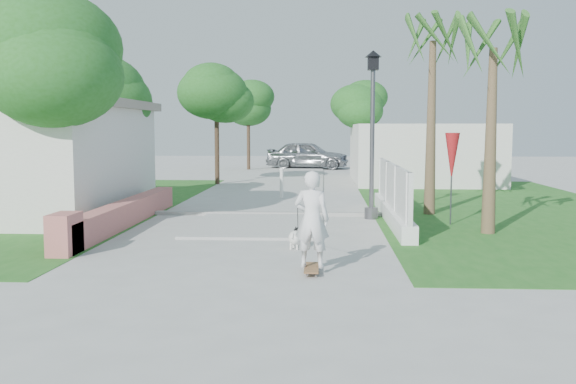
# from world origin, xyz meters

# --- Properties ---
(ground) EXTENTS (90.00, 90.00, 0.00)m
(ground) POSITION_xyz_m (0.00, 0.00, 0.00)
(ground) COLOR #B7B7B2
(ground) RESTS_ON ground
(path_strip) EXTENTS (3.20, 36.00, 0.06)m
(path_strip) POSITION_xyz_m (0.00, 20.00, 0.03)
(path_strip) COLOR #B7B7B2
(path_strip) RESTS_ON ground
(curb) EXTENTS (6.50, 0.25, 0.10)m
(curb) POSITION_xyz_m (0.00, 6.00, 0.05)
(curb) COLOR #999993
(curb) RESTS_ON ground
(grass_left) EXTENTS (8.00, 20.00, 0.01)m
(grass_left) POSITION_xyz_m (-7.00, 8.00, 0.01)
(grass_left) COLOR #23621F
(grass_left) RESTS_ON ground
(grass_right) EXTENTS (8.00, 20.00, 0.01)m
(grass_right) POSITION_xyz_m (7.00, 8.00, 0.01)
(grass_right) COLOR #23621F
(grass_right) RESTS_ON ground
(pink_wall) EXTENTS (0.45, 8.20, 0.80)m
(pink_wall) POSITION_xyz_m (-3.30, 3.55, 0.31)
(pink_wall) COLOR #BF7062
(pink_wall) RESTS_ON ground
(lattice_fence) EXTENTS (0.35, 7.00, 1.50)m
(lattice_fence) POSITION_xyz_m (3.40, 5.00, 0.54)
(lattice_fence) COLOR white
(lattice_fence) RESTS_ON ground
(building_right) EXTENTS (6.00, 8.00, 2.60)m
(building_right) POSITION_xyz_m (6.00, 18.00, 1.30)
(building_right) COLOR silver
(building_right) RESTS_ON ground
(street_lamp) EXTENTS (0.44, 0.44, 4.44)m
(street_lamp) POSITION_xyz_m (2.90, 5.50, 2.43)
(street_lamp) COLOR #59595E
(street_lamp) RESTS_ON ground
(bollard) EXTENTS (0.14, 0.14, 1.09)m
(bollard) POSITION_xyz_m (0.20, 10.00, 0.58)
(bollard) COLOR white
(bollard) RESTS_ON ground
(patio_umbrella) EXTENTS (0.36, 0.36, 2.30)m
(patio_umbrella) POSITION_xyz_m (4.80, 4.50, 1.69)
(patio_umbrella) COLOR #59595E
(patio_umbrella) RESTS_ON ground
(tree_left_near) EXTENTS (3.60, 3.60, 5.28)m
(tree_left_near) POSITION_xyz_m (-4.48, 2.98, 3.82)
(tree_left_near) COLOR #4C3826
(tree_left_near) RESTS_ON ground
(tree_left_mid) EXTENTS (3.20, 3.20, 4.85)m
(tree_left_mid) POSITION_xyz_m (-5.48, 8.48, 3.50)
(tree_left_mid) COLOR #4C3826
(tree_left_mid) RESTS_ON ground
(tree_path_left) EXTENTS (3.40, 3.40, 5.23)m
(tree_path_left) POSITION_xyz_m (-2.98, 15.98, 3.82)
(tree_path_left) COLOR #4C3826
(tree_path_left) RESTS_ON ground
(tree_path_right) EXTENTS (3.00, 3.00, 4.79)m
(tree_path_right) POSITION_xyz_m (3.22, 19.98, 3.49)
(tree_path_right) COLOR #4C3826
(tree_path_right) RESTS_ON ground
(tree_path_far) EXTENTS (3.20, 3.20, 5.17)m
(tree_path_far) POSITION_xyz_m (-2.78, 25.98, 3.82)
(tree_path_far) COLOR #4C3826
(tree_path_far) RESTS_ON ground
(palm_far) EXTENTS (1.80, 1.80, 5.30)m
(palm_far) POSITION_xyz_m (4.60, 6.50, 4.48)
(palm_far) COLOR brown
(palm_far) RESTS_ON ground
(palm_near) EXTENTS (1.80, 1.80, 4.70)m
(palm_near) POSITION_xyz_m (5.40, 3.20, 3.95)
(palm_near) COLOR brown
(palm_near) RESTS_ON ground
(skateboarder) EXTENTS (0.69, 2.82, 1.71)m
(skateboarder) POSITION_xyz_m (1.31, -0.59, 0.82)
(skateboarder) COLOR brown
(skateboarder) RESTS_ON ground
(dog) EXTENTS (0.36, 0.61, 0.42)m
(dog) POSITION_xyz_m (1.07, 1.12, 0.23)
(dog) COLOR white
(dog) RESTS_ON ground
(parked_car) EXTENTS (5.09, 2.53, 1.67)m
(parked_car) POSITION_xyz_m (0.66, 26.97, 0.83)
(parked_car) COLOR #B3B7BB
(parked_car) RESTS_ON ground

